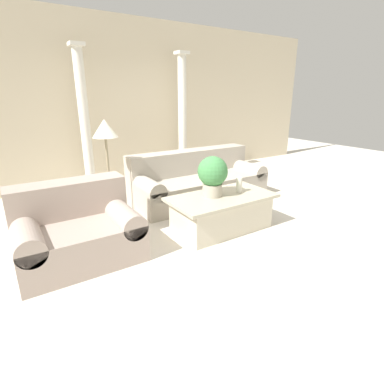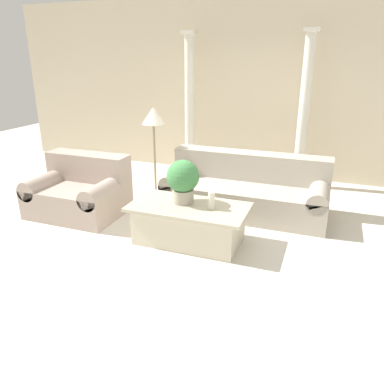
{
  "view_description": "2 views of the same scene",
  "coord_description": "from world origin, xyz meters",
  "px_view_note": "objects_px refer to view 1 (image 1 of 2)",
  "views": [
    {
      "loc": [
        -2.39,
        -3.4,
        1.77
      ],
      "look_at": [
        -0.26,
        -0.11,
        0.48
      ],
      "focal_mm": 28.0,
      "sensor_mm": 36.0,
      "label": 1
    },
    {
      "loc": [
        1.5,
        -4.34,
        2.16
      ],
      "look_at": [
        -0.1,
        -0.12,
        0.52
      ],
      "focal_mm": 35.0,
      "sensor_mm": 36.0,
      "label": 2
    }
  ],
  "objects_px": {
    "sofa_long": "(197,181)",
    "floor_lamp": "(105,135)",
    "loveseat": "(76,229)",
    "potted_plant": "(213,174)",
    "coffee_table": "(221,212)"
  },
  "relations": [
    {
      "from": "sofa_long",
      "to": "potted_plant",
      "type": "height_order",
      "value": "potted_plant"
    },
    {
      "from": "sofa_long",
      "to": "floor_lamp",
      "type": "height_order",
      "value": "floor_lamp"
    },
    {
      "from": "sofa_long",
      "to": "loveseat",
      "type": "bearing_deg",
      "value": -157.88
    },
    {
      "from": "coffee_table",
      "to": "potted_plant",
      "type": "bearing_deg",
      "value": 143.87
    },
    {
      "from": "sofa_long",
      "to": "coffee_table",
      "type": "height_order",
      "value": "sofa_long"
    },
    {
      "from": "potted_plant",
      "to": "floor_lamp",
      "type": "distance_m",
      "value": 1.64
    },
    {
      "from": "loveseat",
      "to": "coffee_table",
      "type": "bearing_deg",
      "value": -9.74
    },
    {
      "from": "loveseat",
      "to": "potted_plant",
      "type": "relative_size",
      "value": 2.38
    },
    {
      "from": "loveseat",
      "to": "sofa_long",
      "type": "bearing_deg",
      "value": 22.12
    },
    {
      "from": "potted_plant",
      "to": "sofa_long",
      "type": "bearing_deg",
      "value": 65.2
    },
    {
      "from": "sofa_long",
      "to": "potted_plant",
      "type": "xyz_separation_m",
      "value": [
        -0.53,
        -1.14,
        0.45
      ]
    },
    {
      "from": "sofa_long",
      "to": "coffee_table",
      "type": "distance_m",
      "value": 1.29
    },
    {
      "from": "potted_plant",
      "to": "loveseat",
      "type": "bearing_deg",
      "value": 172.19
    },
    {
      "from": "loveseat",
      "to": "floor_lamp",
      "type": "xyz_separation_m",
      "value": [
        0.72,
        1.0,
        0.88
      ]
    },
    {
      "from": "sofa_long",
      "to": "floor_lamp",
      "type": "bearing_deg",
      "value": 176.43
    }
  ]
}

